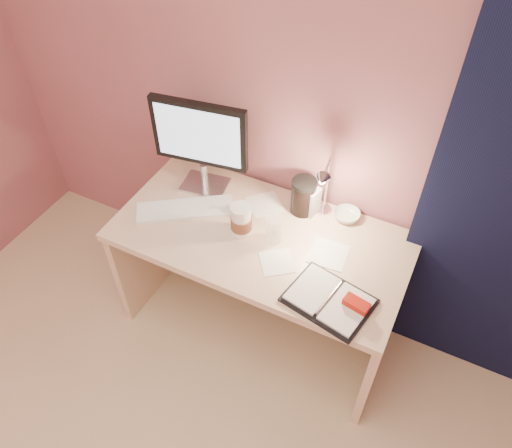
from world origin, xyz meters
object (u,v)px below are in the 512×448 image
at_px(keyboard, 186,209).
at_px(desk_lamp, 318,188).
at_px(dark_jar, 303,198).
at_px(desk, 267,255).
at_px(lotion_bottle, 240,208).
at_px(clear_cup, 273,229).
at_px(product_box, 308,200).
at_px(bowl, 347,215).
at_px(coffee_cup, 241,221).
at_px(monitor, 200,139).
at_px(planner, 331,300).

xyz_separation_m(keyboard, desk_lamp, (0.60, 0.22, 0.21)).
distance_m(keyboard, dark_jar, 0.58).
height_order(desk, dark_jar, dark_jar).
bearing_deg(lotion_bottle, clear_cup, -19.07).
height_order(clear_cup, product_box, product_box).
bearing_deg(desk_lamp, clear_cup, -130.47).
bearing_deg(product_box, bowl, 23.10).
bearing_deg(coffee_cup, monitor, 147.75).
bearing_deg(desk, lotion_bottle, 179.93).
relative_size(clear_cup, desk_lamp, 0.40).
distance_m(keyboard, product_box, 0.61).
xyz_separation_m(monitor, planner, (0.85, -0.39, -0.29)).
relative_size(bowl, desk_lamp, 0.37).
distance_m(bowl, product_box, 0.20).
xyz_separation_m(clear_cup, bowl, (0.26, 0.29, -0.05)).
distance_m(coffee_cup, bowl, 0.52).
bearing_deg(coffee_cup, clear_cup, 8.57).
xyz_separation_m(planner, lotion_bottle, (-0.58, 0.29, 0.03)).
height_order(desk, desk_lamp, desk_lamp).
distance_m(coffee_cup, dark_jar, 0.33).
xyz_separation_m(monitor, product_box, (0.55, 0.07, -0.23)).
relative_size(monitor, lotion_bottle, 5.36).
bearing_deg(planner, desk_lamp, 131.44).
height_order(desk, lotion_bottle, lotion_bottle).
bearing_deg(clear_cup, lotion_bottle, 160.93).
distance_m(monitor, bowl, 0.80).
height_order(keyboard, coffee_cup, coffee_cup).
relative_size(monitor, bowl, 3.96).
xyz_separation_m(bowl, dark_jar, (-0.22, -0.04, 0.06)).
bearing_deg(coffee_cup, planner, -19.78).
xyz_separation_m(planner, desk_lamp, (-0.24, 0.41, 0.20)).
xyz_separation_m(clear_cup, desk_lamp, (0.13, 0.20, 0.15)).
xyz_separation_m(bowl, lotion_bottle, (-0.48, -0.21, 0.03)).
distance_m(lotion_bottle, dark_jar, 0.31).
height_order(planner, clear_cup, clear_cup).
bearing_deg(dark_jar, coffee_cup, -127.03).
distance_m(keyboard, desk_lamp, 0.67).
relative_size(desk, lotion_bottle, 14.84).
height_order(monitor, lotion_bottle, monitor).
bearing_deg(monitor, keyboard, -96.31).
bearing_deg(desk, bowl, 33.06).
distance_m(planner, clear_cup, 0.43).
relative_size(desk, dark_jar, 8.31).
distance_m(desk, coffee_cup, 0.33).
height_order(planner, coffee_cup, coffee_cup).
distance_m(keyboard, planner, 0.86).
relative_size(clear_cup, product_box, 0.94).
distance_m(desk, product_box, 0.37).
height_order(coffee_cup, product_box, coffee_cup).
relative_size(monitor, clear_cup, 3.66).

